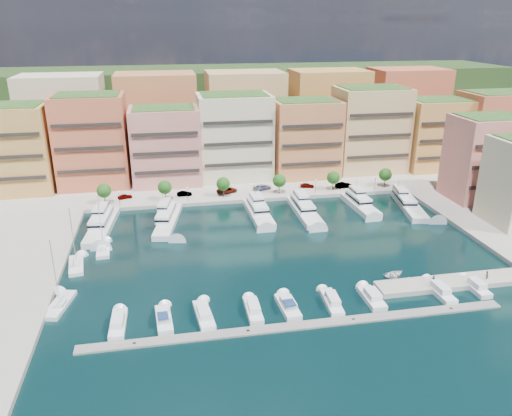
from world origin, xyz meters
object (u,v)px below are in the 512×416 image
object	(u,v)px
tree_4	(333,178)
sailboat_1	(76,266)
lamppost_3	(316,184)
car_3	(262,187)
cruiser_2	(204,315)
car_1	(184,194)
cruiser_5	(332,302)
car_2	(227,190)
tree_2	(223,184)
tree_5	(385,175)
person_0	(433,280)
yacht_1	(168,219)
car_5	(344,185)
yacht_4	(304,210)
yacht_5	(359,203)
person_1	(486,275)
cruiser_0	(118,324)
cruiser_3	(253,310)
car_4	(307,185)
lamppost_4	(375,181)
cruiser_8	(439,291)
cruiser_9	(476,287)
yacht_0	(102,224)
cruiser_4	(288,307)
car_0	(125,196)
sailboat_0	(60,306)
tree_3	(279,181)
tender_1	(409,279)
lamppost_1	(188,192)
sailboat_2	(103,250)
tree_0	(104,191)
cruiser_6	(372,298)
yacht_6	(407,203)
lamppost_0	(119,196)
cruiser_1	(164,319)

from	to	relation	value
tree_4	sailboat_1	world-z (taller)	sailboat_1
lamppost_3	car_3	bearing A→B (deg)	156.54
cruiser_2	car_1	bearing A→B (deg)	90.07
cruiser_5	car_2	bearing A→B (deg)	99.84
tree_2	lamppost_3	world-z (taller)	tree_2
tree_5	person_0	size ratio (longest dim) A/B	2.95
lamppost_3	yacht_1	size ratio (longest dim) A/B	0.19
car_5	yacht_4	bearing A→B (deg)	125.30
yacht_1	yacht_5	distance (m)	51.01
person_0	person_1	distance (m)	11.10
cruiser_0	person_0	world-z (taller)	person_0
yacht_4	cruiser_0	size ratio (longest dim) A/B	2.50
cruiser_3	car_4	distance (m)	67.37
cruiser_5	person_1	xyz separation A→B (m)	(31.49, 1.89, 1.27)
tree_2	car_5	xyz separation A→B (m)	(35.75, 1.24, -2.92)
tree_4	person_0	bearing A→B (deg)	-89.56
lamppost_4	yacht_4	world-z (taller)	yacht_4
yacht_1	tree_5	bearing A→B (deg)	12.65
cruiser_8	cruiser_9	xyz separation A→B (m)	(7.46, 0.02, 0.00)
tree_5	car_1	distance (m)	58.85
cruiser_9	sailboat_1	world-z (taller)	sailboat_1
sailboat_1	car_4	size ratio (longest dim) A/B	3.23
cruiser_0	car_1	world-z (taller)	car_1
tree_2	cruiser_0	xyz separation A→B (m)	(-24.76, -58.09, -4.20)
sailboat_1	car_5	world-z (taller)	sailboat_1
tree_2	car_3	xyz separation A→B (m)	(11.87, 3.83, -2.95)
yacht_0	car_3	xyz separation A→B (m)	(43.32, 18.47, 0.59)
cruiser_4	car_0	size ratio (longest dim) A/B	2.05
tree_4	sailboat_0	world-z (taller)	sailboat_0
tree_3	tender_1	size ratio (longest dim) A/B	3.36
cruiser_9	person_0	world-z (taller)	person_0
sailboat_0	cruiser_0	bearing A→B (deg)	-37.66
tree_3	lamppost_1	distance (m)	26.12
tree_4	car_4	size ratio (longest dim) A/B	1.38
lamppost_1	car_3	distance (m)	22.80
cruiser_2	car_5	distance (m)	75.33
lamppost_4	car_5	distance (m)	9.20
yacht_5	sailboat_2	world-z (taller)	sailboat_2
tree_0	cruiser_6	size ratio (longest dim) A/B	0.73
yacht_6	sailboat_2	world-z (taller)	sailboat_2
tree_4	person_0	world-z (taller)	tree_4
lamppost_4	sailboat_1	distance (m)	85.20
cruiser_3	tree_0	bearing A→B (deg)	117.22
tree_0	cruiser_8	xyz separation A→B (m)	(64.79, -58.10, -4.20)
lamppost_0	cruiser_1	xyz separation A→B (m)	(10.66, -55.81, -3.26)
yacht_1	person_1	world-z (taller)	yacht_1
cruiser_1	cruiser_6	xyz separation A→B (m)	(36.93, 0.02, -0.02)
yacht_1	yacht_4	world-z (taller)	same
lamppost_4	car_2	xyz separation A→B (m)	(-42.55, 5.29, -1.99)
tree_0	cruiser_5	distance (m)	73.02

